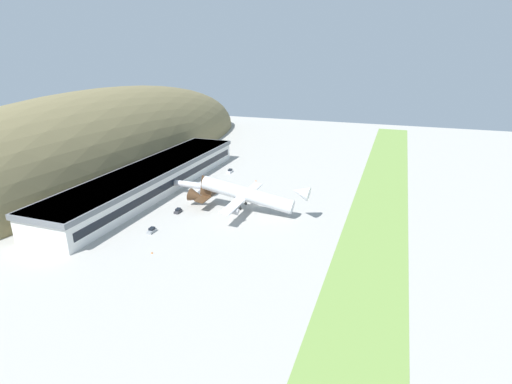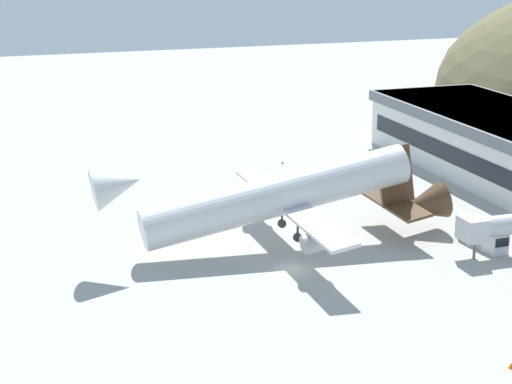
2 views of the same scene
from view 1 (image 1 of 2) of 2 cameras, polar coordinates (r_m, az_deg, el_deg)
ground_plane at (r=155.58m, az=-0.02°, el=-1.96°), size 416.66×416.66×0.00m
grass_strip_foreground at (r=147.77m, az=16.88°, el=-4.02°), size 374.99×20.87×0.08m
hill_backdrop at (r=226.12m, az=-20.42°, el=3.65°), size 297.66×66.79×78.91m
terminal_building at (r=177.41m, az=-14.65°, el=2.11°), size 120.38×22.48×10.31m
jetway_0 at (r=168.58m, az=-8.71°, el=0.97°), size 3.38×17.24×5.43m
cargo_airplane at (r=147.19m, az=-1.61°, el=-0.40°), size 34.92×47.71×12.63m
service_car_0 at (r=151.55m, az=-11.07°, el=-2.66°), size 3.70×1.89×1.62m
service_car_1 at (r=198.70m, az=-3.73°, el=2.99°), size 4.61×2.03×1.65m
service_car_2 at (r=137.37m, az=-14.67°, el=-5.33°), size 3.75×1.73×1.63m
fuel_truck at (r=165.30m, az=-8.59°, el=-0.35°), size 8.05×2.79×2.89m
traffic_cone_0 at (r=184.97m, az=-0.02°, el=1.65°), size 0.52×0.52×0.58m
traffic_cone_1 at (r=123.93m, az=-14.64°, el=-8.35°), size 0.52×0.52×0.58m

